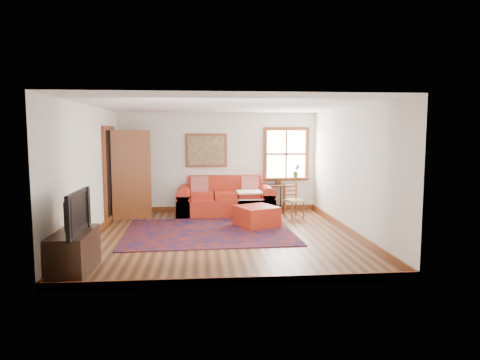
{
  "coord_description": "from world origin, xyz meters",
  "views": [
    {
      "loc": [
        -0.43,
        -8.11,
        1.99
      ],
      "look_at": [
        0.37,
        0.6,
        1.02
      ],
      "focal_mm": 32.0,
      "sensor_mm": 36.0,
      "label": 1
    }
  ],
  "objects": [
    {
      "name": "television",
      "position": [
        -2.22,
        -2.14,
        0.9
      ],
      "size": [
        0.14,
        1.04,
        0.6
      ],
      "primitive_type": "imported",
      "rotation": [
        0.0,
        0.0,
        1.57
      ],
      "color": "black",
      "rests_on": "media_cabinet"
    },
    {
      "name": "side_table",
      "position": [
        1.39,
        2.53,
        0.56
      ],
      "size": [
        0.57,
        0.43,
        0.68
      ],
      "color": "#321C10",
      "rests_on": "ground"
    },
    {
      "name": "window",
      "position": [
        1.78,
        2.7,
        1.31
      ],
      "size": [
        1.18,
        0.2,
        1.38
      ],
      "color": "white",
      "rests_on": "ground"
    },
    {
      "name": "doorway",
      "position": [
        -2.21,
        1.78,
        1.07
      ],
      "size": [
        0.89,
        1.08,
        2.14
      ],
      "color": "black",
      "rests_on": "ground"
    },
    {
      "name": "framed_artwork",
      "position": [
        -0.3,
        2.71,
        1.55
      ],
      "size": [
        1.05,
        0.07,
        0.85
      ],
      "color": "brown",
      "rests_on": "ground"
    },
    {
      "name": "ladder_back_chair",
      "position": [
        1.73,
        1.71,
        0.44
      ],
      "size": [
        0.49,
        0.48,
        0.82
      ],
      "color": "tan",
      "rests_on": "ground"
    },
    {
      "name": "persian_rug",
      "position": [
        -0.29,
        0.35,
        0.01
      ],
      "size": [
        3.42,
        2.78,
        0.02
      ],
      "primitive_type": "cube",
      "rotation": [
        0.0,
        0.0,
        0.03
      ],
      "color": "#59150C",
      "rests_on": "ground"
    },
    {
      "name": "ground",
      "position": [
        0.0,
        0.0,
        0.0
      ],
      "size": [
        5.5,
        5.5,
        0.0
      ],
      "primitive_type": "plane",
      "color": "#3A1D0F",
      "rests_on": "ground"
    },
    {
      "name": "room_envelope",
      "position": [
        0.0,
        0.02,
        1.65
      ],
      "size": [
        5.04,
        5.54,
        2.52
      ],
      "color": "silver",
      "rests_on": "ground"
    },
    {
      "name": "media_cabinet",
      "position": [
        -2.24,
        -2.0,
        0.3
      ],
      "size": [
        0.49,
        1.09,
        0.6
      ],
      "primitive_type": "cube",
      "color": "#321C10",
      "rests_on": "ground"
    },
    {
      "name": "red_leather_sofa",
      "position": [
        0.16,
        2.29,
        0.31
      ],
      "size": [
        2.36,
        0.98,
        0.92
      ],
      "color": "#AD2816",
      "rests_on": "ground"
    },
    {
      "name": "red_ottoman",
      "position": [
        0.74,
        0.8,
        0.22
      ],
      "size": [
        1.01,
        1.01,
        0.44
      ],
      "primitive_type": "cube",
      "rotation": [
        0.0,
        0.0,
        0.43
      ],
      "color": "#AD2816",
      "rests_on": "ground"
    },
    {
      "name": "candle_hurricane",
      "position": [
        -2.19,
        -1.55,
        0.68
      ],
      "size": [
        0.12,
        0.12,
        0.18
      ],
      "color": "silver",
      "rests_on": "media_cabinet"
    }
  ]
}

